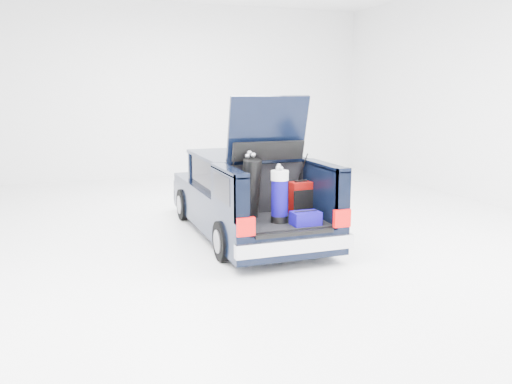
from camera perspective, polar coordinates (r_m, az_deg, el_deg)
name	(u,v)px	position (r m, az deg, el deg)	size (l,w,h in m)	color
ground	(247,234)	(9.78, -0.99, -4.44)	(14.00, 14.00, 0.00)	white
car	(245,196)	(9.73, -1.20, -0.45)	(1.87, 4.65, 2.47)	black
red_suitcase	(301,198)	(8.66, 4.73, -0.65)	(0.34, 0.23, 0.55)	#6C0603
black_golf_bag	(251,188)	(8.33, -0.57, 0.40)	(0.35, 0.45, 1.04)	black
blue_golf_bag	(280,196)	(8.07, 2.50, -0.42)	(0.35, 0.35, 0.89)	black
blue_duffel	(306,218)	(8.00, 5.24, -2.76)	(0.42, 0.28, 0.22)	#0C0467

